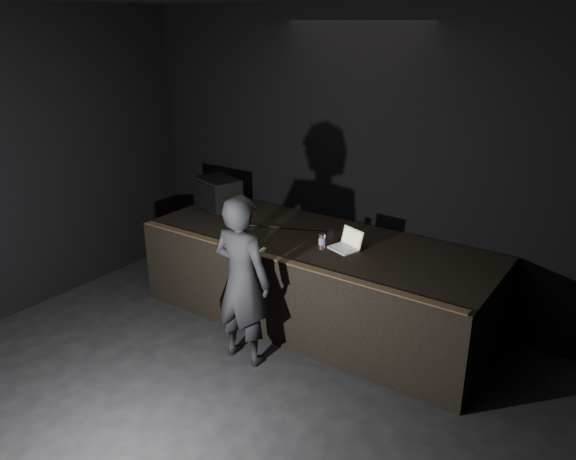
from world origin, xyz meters
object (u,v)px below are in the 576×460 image
at_px(laptop, 347,244).
at_px(beer_can, 322,241).
at_px(person, 242,280).
at_px(stage_monitor, 218,193).
at_px(stage_riser, 316,279).

relative_size(laptop, beer_can, 2.22).
bearing_deg(beer_can, person, -111.63).
relative_size(stage_monitor, beer_can, 3.97).
bearing_deg(stage_monitor, person, -24.27).
bearing_deg(laptop, stage_riser, -167.13).
distance_m(stage_riser, beer_can, 0.65).
relative_size(stage_riser, beer_can, 23.72).
distance_m(stage_riser, laptop, 0.69).
xyz_separation_m(stage_riser, stage_monitor, (-1.67, 0.24, 0.69)).
bearing_deg(beer_can, stage_riser, 133.66).
height_order(laptop, person, person).
relative_size(stage_monitor, laptop, 1.79).
height_order(stage_riser, stage_monitor, stage_monitor).
bearing_deg(laptop, beer_can, -123.88).
bearing_deg(laptop, person, -99.01).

